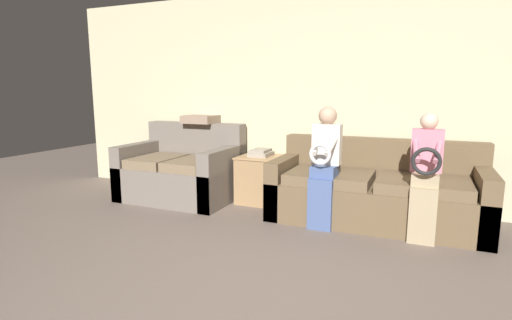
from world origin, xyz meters
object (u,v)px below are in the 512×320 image
Objects in this scene: child_left_seated at (325,161)px; couch_main at (376,193)px; side_shelf at (260,178)px; couch_side at (183,173)px; book_stack at (261,153)px; throw_pillow at (202,119)px; child_right_seated at (425,172)px.

couch_main is at bearing 39.25° from child_left_seated.
side_shelf is (-0.94, 0.57, -0.37)m from child_left_seated.
side_shelf is at bearing 12.26° from couch_side.
throw_pillow reaches higher than book_stack.
child_left_seated is at bearing 179.49° from child_right_seated.
side_shelf is at bearing 148.78° from child_left_seated.
couch_main is 1.55× the size of couch_side.
couch_side is at bearing 172.73° from child_right_seated.
couch_main is 3.74× the size of side_shelf.
book_stack is (-1.39, 0.20, 0.31)m from couch_main.
side_shelf is at bearing 172.38° from couch_main.
child_left_seated is 0.93m from child_right_seated.
couch_main is at bearing -8.16° from book_stack.
couch_side is at bearing -167.74° from side_shelf.
side_shelf is at bearing -8.43° from throw_pillow.
book_stack is at bearing 162.43° from child_right_seated.
couch_main is at bearing -7.94° from throw_pillow.
child_right_seated is at bearing -7.27° from couch_side.
couch_main is 1.44m from book_stack.
couch_side is 0.75m from throw_pillow.
couch_main is 0.69m from child_right_seated.
book_stack is 0.76× the size of throw_pillow.
child_right_seated is 2.86m from throw_pillow.
throw_pillow is (-0.90, 0.12, 0.38)m from book_stack.
child_left_seated is (-0.46, -0.38, 0.37)m from couch_main.
couch_main is at bearing 0.60° from couch_side.
throw_pillow is at bearing 165.59° from child_right_seated.
book_stack is at bearing -7.59° from throw_pillow.
couch_main reaches higher than side_shelf.
child_right_seated is at bearing -14.41° from throw_pillow.
book_stack is at bearing 147.96° from child_left_seated.
couch_side is 1.98m from child_left_seated.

